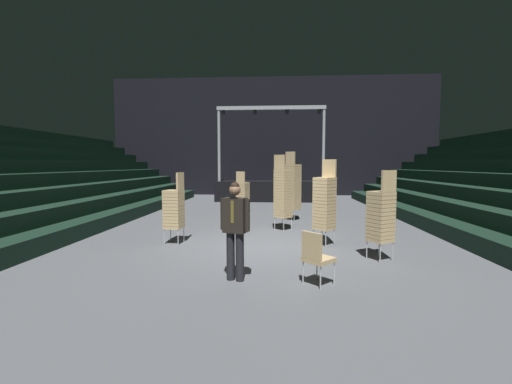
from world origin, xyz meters
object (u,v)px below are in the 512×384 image
loose_chair_near_man (316,255)px  chair_stack_rear_left (283,193)px  chair_stack_front_right (381,215)px  chair_stack_mid_left (325,202)px  chair_stack_mid_centre (293,186)px  man_with_tie (235,225)px  stage_riser (271,189)px  chair_stack_front_left (243,192)px  chair_stack_mid_right (174,208)px

loose_chair_near_man → chair_stack_rear_left: bearing=140.7°
chair_stack_front_right → chair_stack_mid_left: bearing=96.3°
chair_stack_mid_left → chair_stack_mid_centre: size_ratio=0.87×
man_with_tie → chair_stack_mid_centre: chair_stack_mid_centre is taller
chair_stack_front_right → chair_stack_mid_left: 1.70m
stage_riser → chair_stack_front_right: stage_riser is taller
stage_riser → chair_stack_rear_left: 9.20m
chair_stack_mid_left → chair_stack_front_left: bearing=-22.0°
chair_stack_front_left → chair_stack_mid_centre: 2.70m
man_with_tie → chair_stack_mid_right: bearing=-37.8°
chair_stack_front_left → chair_stack_mid_left: chair_stack_mid_left is taller
chair_stack_mid_right → chair_stack_mid_centre: (3.30, 4.03, 0.34)m
loose_chair_near_man → chair_stack_mid_left: bearing=124.9°
chair_stack_mid_right → loose_chair_near_man: (3.40, -2.96, -0.41)m
chair_stack_mid_left → chair_stack_mid_right: 3.95m
chair_stack_front_right → chair_stack_mid_centre: chair_stack_mid_centre is taller
chair_stack_mid_left → chair_stack_rear_left: 2.22m
stage_riser → chair_stack_front_right: 12.75m
chair_stack_front_left → loose_chair_near_man: (2.17, -8.68, -0.37)m
chair_stack_front_left → stage_riser: bearing=102.2°
man_with_tie → stage_riser: bearing=-74.5°
chair_stack_front_left → chair_stack_mid_left: bearing=-40.7°
stage_riser → chair_stack_mid_right: size_ratio=3.34×
chair_stack_front_right → man_with_tie: bearing=176.0°
man_with_tie → chair_stack_mid_centre: bearing=-84.1°
chair_stack_front_right → chair_stack_mid_right: 5.13m
man_with_tie → chair_stack_front_right: 3.38m
man_with_tie → loose_chair_near_man: man_with_tie is taller
chair_stack_mid_left → chair_stack_mid_right: (-3.94, -0.10, -0.17)m
chair_stack_mid_right → chair_stack_rear_left: 3.57m
chair_stack_front_right → loose_chair_near_man: (-1.58, -1.71, -0.45)m
man_with_tie → chair_stack_mid_left: 3.50m
man_with_tie → chair_stack_mid_right: (-1.97, 2.79, -0.07)m
chair_stack_rear_left → chair_stack_mid_left: bearing=-21.0°
chair_stack_mid_centre → chair_stack_front_right: bearing=-34.0°
chair_stack_mid_left → stage_riser: bearing=-39.6°
chair_stack_rear_left → chair_stack_front_right: bearing=-16.8°
chair_stack_front_right → chair_stack_front_left: bearing=87.0°
chair_stack_front_right → chair_stack_mid_left: size_ratio=0.89×
chair_stack_mid_centre → stage_riser: bearing=136.1°
chair_stack_mid_centre → chair_stack_rear_left: 2.01m
loose_chair_near_man → stage_riser: bearing=139.3°
chair_stack_front_right → chair_stack_rear_left: chair_stack_rear_left is taller
chair_stack_mid_left → chair_stack_mid_right: size_ratio=1.18×
stage_riser → chair_stack_rear_left: (0.57, -9.16, 0.53)m
man_with_tie → chair_stack_mid_left: chair_stack_mid_left is taller
stage_riser → man_with_tie: bearing=-91.5°
chair_stack_rear_left → loose_chair_near_man: chair_stack_rear_left is taller
man_with_tie → chair_stack_rear_left: chair_stack_rear_left is taller
stage_riser → chair_stack_mid_centre: size_ratio=2.45×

